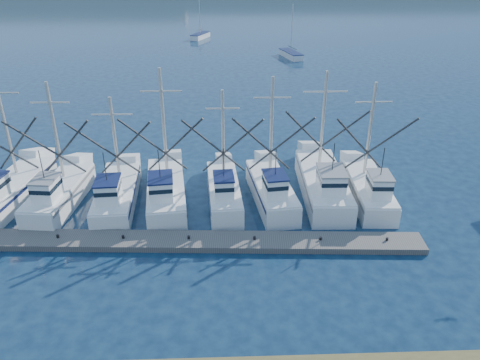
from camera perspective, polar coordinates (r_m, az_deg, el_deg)
name	(u,v)px	position (r m, az deg, el deg)	size (l,w,h in m)	color
ground	(323,301)	(25.16, 10.12, -14.34)	(500.00, 500.00, 0.00)	#0B1C33
floating_dock	(189,241)	(28.89, -6.25, -7.44)	(28.46, 1.90, 0.38)	#5E5954
trawler_fleet	(194,191)	(32.85, -5.66, -1.30)	(28.50, 9.37, 9.16)	white
sailboat_near	(291,55)	(77.79, 6.22, 14.97)	(3.30, 6.21, 8.10)	white
sailboat_far	(200,36)	(94.22, -4.86, 17.11)	(3.69, 5.65, 8.10)	white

